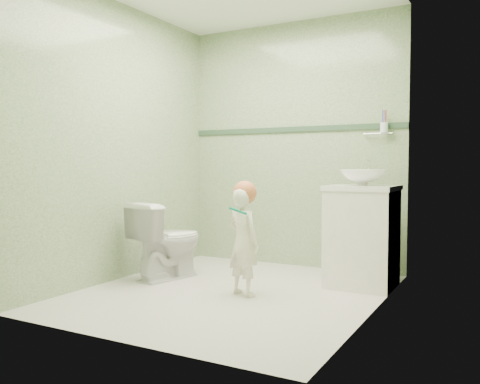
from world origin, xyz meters
The scene contains 12 objects.
ground centered at (0.00, 0.00, 0.00)m, with size 2.50×2.50×0.00m, color beige.
room_shell centered at (0.00, 0.00, 1.20)m, with size 2.50×2.54×2.40m.
trim_stripe centered at (0.00, 1.24, 1.35)m, with size 2.20×0.02×0.05m, color #2F4A34.
vanity centered at (0.84, 0.70, 0.40)m, with size 0.52×0.50×0.80m, color silver.
counter centered at (0.84, 0.70, 0.81)m, with size 0.54×0.52×0.04m, color white.
basin centered at (0.84, 0.70, 0.89)m, with size 0.37×0.37×0.13m, color white.
faucet centered at (0.84, 0.89, 0.97)m, with size 0.03×0.13×0.18m.
cup_holder centered at (0.89, 1.18, 1.33)m, with size 0.26×0.07×0.21m.
toilet centered at (-0.74, 0.18, 0.34)m, with size 0.38×0.66×0.68m, color white.
toddler centered at (0.12, -0.02, 0.41)m, with size 0.30×0.20×0.82m, color beige.
hair_cap centered at (0.12, 0.01, 0.78)m, with size 0.18×0.18×0.18m, color #C4673A.
teal_toothbrush centered at (0.15, -0.16, 0.66)m, with size 0.11×0.14×0.08m.
Camera 1 is at (1.89, -3.34, 0.98)m, focal length 37.25 mm.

